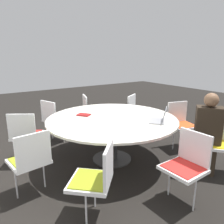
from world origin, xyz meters
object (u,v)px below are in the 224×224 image
Objects in this scene: chair_1 at (181,121)px; chair_8 at (187,162)px; chair_2 at (137,111)px; person_0 at (208,127)px; chair_3 at (91,111)px; chair_0 at (224,140)px; handbag at (110,123)px; laptop at (160,118)px; chair_7 at (96,176)px; chair_4 at (54,117)px; spiral_notebook at (84,115)px; chair_5 at (25,133)px; chair_6 at (30,158)px.

chair_8 is (-1.09, 1.25, 0.00)m from chair_1.
person_0 reaches higher than chair_2.
chair_0 is at bearing 34.14° from chair_3.
chair_3 is at bearing 88.44° from handbag.
laptop reaches higher than chair_1.
chair_4 is at bearing 34.10° from chair_7.
spiral_notebook is at bearing -5.89° from chair_4.
chair_2 is 1.78m from chair_4.
chair_1 is 2.39× the size of handbag.
chair_0 is at bearing -6.86° from chair_5.
chair_1 and chair_6 have the same top height.
chair_3 is 3.34× the size of spiral_notebook.
chair_1 is at bearing 11.73° from chair_5.
chair_4 is 1.42m from handbag.
chair_2 is at bearing 34.06° from chair_5.
chair_1 is 1.00× the size of chair_2.
chair_2 is 1.00× the size of chair_6.
chair_8 is at bearing 12.36° from chair_3.
chair_5 is at bearing -28.50° from chair_2.
chair_3 is (2.61, 0.78, 0.00)m from chair_0.
spiral_notebook is at bearing 21.04° from chair_7.
handbag is (0.63, -2.06, -0.38)m from chair_5.
chair_2 is 3.34× the size of spiral_notebook.
laptop reaches higher than chair_5.
chair_3 and chair_5 have the same top height.
chair_7 is (-2.40, 1.27, 0.00)m from chair_3.
person_0 is at bearing -48.44° from chair_7.
chair_2 is (1.04, 0.18, 0.00)m from chair_1.
chair_2 is 1.00× the size of chair_3.
chair_8 is at bearing 56.26° from chair_1.
chair_0 is 2.14× the size of laptop.
chair_7 is 2.14× the size of laptop.
spiral_notebook is (0.99, 0.79, -0.04)m from laptop.
laptop is at bearing 4.16° from chair_0.
chair_0 is at bearing -51.84° from chair_7.
chair_6 is 1.00× the size of chair_7.
chair_6 is 0.93m from chair_7.
chair_2 and chair_7 have the same top height.
chair_1 is at bearing -50.70° from chair_8.
chair_8 is (-2.13, 1.07, 0.00)m from chair_2.
chair_1 is 1.00× the size of chair_5.
handbag is (1.64, 0.51, -0.38)m from chair_1.
chair_7 is 1.59m from spiral_notebook.
chair_2 is 2.39m from chair_8.
chair_4 is (1.60, 1.87, 0.00)m from chair_1.
person_0 is at bearing -7.66° from chair_5.
spiral_notebook is at bearing -90.88° from laptop.
chair_4 is 1.00× the size of chair_6.
chair_1 is at bearing 48.87° from chair_3.
spiral_notebook is at bearing 23.74° from chair_6.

